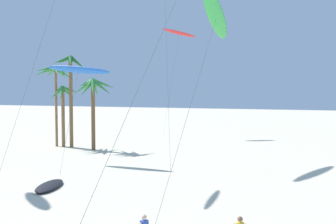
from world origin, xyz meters
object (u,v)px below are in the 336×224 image
(palm_tree_1, at_px, (56,76))
(palm_tree_2, at_px, (63,99))
(flying_kite_2, at_px, (216,17))
(flying_kite_10, at_px, (78,70))
(palm_tree_0, at_px, (71,75))
(palm_tree_3, at_px, (93,93))
(grounded_kite_0, at_px, (49,186))
(flying_kite_4, at_px, (179,33))

(palm_tree_1, distance_m, palm_tree_2, 2.91)
(flying_kite_2, distance_m, flying_kite_10, 17.86)
(palm_tree_1, bearing_deg, flying_kite_10, -39.67)
(palm_tree_0, relative_size, palm_tree_3, 1.35)
(palm_tree_3, bearing_deg, flying_kite_2, -38.35)
(palm_tree_1, bearing_deg, grounded_kite_0, -52.58)
(grounded_kite_0, bearing_deg, flying_kite_2, 5.69)
(palm_tree_2, xyz_separation_m, grounded_kite_0, (11.43, -16.29, -5.67))
(palm_tree_0, relative_size, flying_kite_10, 1.16)
(palm_tree_1, xyz_separation_m, flying_kite_2, (23.72, -14.93, 2.43))
(flying_kite_4, bearing_deg, palm_tree_2, -116.97)
(flying_kite_4, bearing_deg, flying_kite_10, -93.73)
(palm_tree_0, xyz_separation_m, grounded_kite_0, (10.19, -16.20, -8.53))
(palm_tree_0, height_order, flying_kite_10, palm_tree_0)
(palm_tree_3, xyz_separation_m, flying_kite_10, (2.27, -5.93, 2.21))
(palm_tree_2, xyz_separation_m, flying_kite_10, (7.18, -6.89, 2.96))
(palm_tree_3, height_order, flying_kite_2, flying_kite_2)
(palm_tree_0, relative_size, palm_tree_2, 1.49)
(grounded_kite_0, bearing_deg, flying_kite_4, 94.57)
(palm_tree_2, relative_size, flying_kite_2, 0.61)
(flying_kite_2, distance_m, grounded_kite_0, 15.82)
(palm_tree_1, distance_m, flying_kite_2, 28.14)
(palm_tree_1, height_order, palm_tree_2, palm_tree_1)
(palm_tree_3, xyz_separation_m, flying_kite_4, (3.84, 18.15, 9.26))
(flying_kite_10, distance_m, grounded_kite_0, 13.45)
(palm_tree_3, distance_m, grounded_kite_0, 17.85)
(flying_kite_2, bearing_deg, palm_tree_0, 145.13)
(palm_tree_3, xyz_separation_m, grounded_kite_0, (6.51, -15.33, -6.43))
(palm_tree_0, xyz_separation_m, palm_tree_1, (-2.10, -0.13, -0.09))
(flying_kite_2, relative_size, flying_kite_4, 0.73)
(palm_tree_3, relative_size, flying_kite_10, 0.86)
(palm_tree_1, height_order, flying_kite_4, flying_kite_4)
(flying_kite_4, bearing_deg, palm_tree_0, -113.51)
(palm_tree_1, bearing_deg, palm_tree_2, 13.84)
(flying_kite_10, bearing_deg, palm_tree_2, 136.18)
(palm_tree_0, xyz_separation_m, palm_tree_3, (3.68, -0.87, -2.11))
(palm_tree_3, bearing_deg, palm_tree_0, 166.64)
(flying_kite_2, xyz_separation_m, flying_kite_4, (-14.10, 32.35, 4.81))
(palm_tree_0, distance_m, flying_kite_4, 20.16)
(palm_tree_0, relative_size, flying_kite_4, 0.66)
(palm_tree_2, xyz_separation_m, palm_tree_3, (4.91, -0.96, 0.75))
(palm_tree_1, xyz_separation_m, palm_tree_2, (0.87, 0.21, -2.77))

